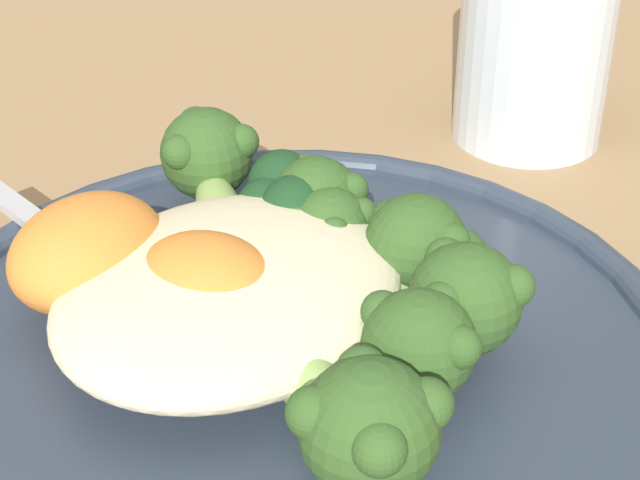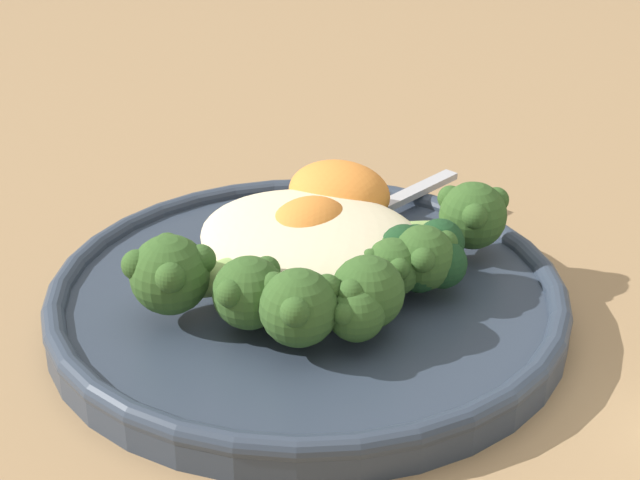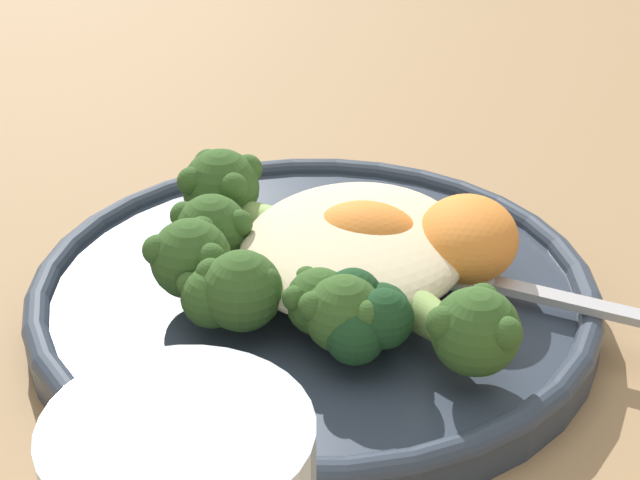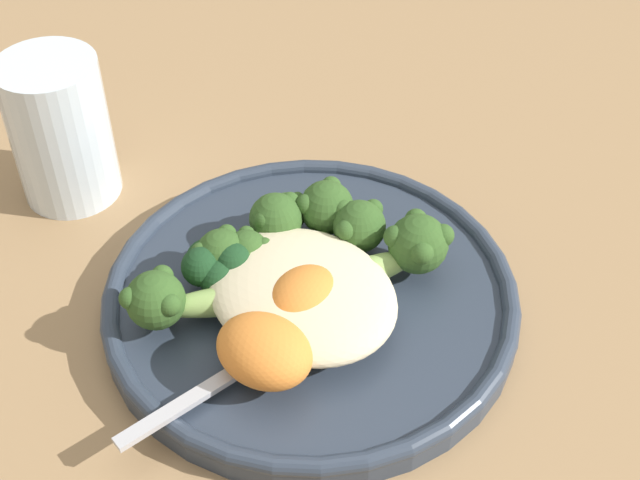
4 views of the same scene
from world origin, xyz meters
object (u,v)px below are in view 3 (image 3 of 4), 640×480
quinoa_mound (355,247)px  broccoli_stalk_7 (440,314)px  broccoli_stalk_2 (217,259)px  broccoli_stalk_4 (259,286)px  broccoli_stalk_6 (342,302)px  sweet_potato_chunk_0 (467,238)px  sweet_potato_chunk_1 (366,238)px  broccoli_stalk_3 (247,288)px  broccoli_stalk_0 (244,201)px  broccoli_stalk_5 (324,291)px  broccoli_stalk_1 (236,237)px  spoon (481,280)px  kale_tuft (362,317)px  plate (314,296)px

quinoa_mound → broccoli_stalk_7: (0.05, 0.05, 0.00)m
broccoli_stalk_2 → broccoli_stalk_4: size_ratio=1.16×
quinoa_mound → broccoli_stalk_7: bearing=47.2°
broccoli_stalk_6 → sweet_potato_chunk_0: bearing=127.7°
sweet_potato_chunk_1 → broccoli_stalk_3: bearing=-40.5°
broccoli_stalk_0 → sweet_potato_chunk_1: bearing=-171.6°
broccoli_stalk_3 → broccoli_stalk_5: (-0.00, 0.03, 0.00)m
broccoli_stalk_5 → broccoli_stalk_7: 0.05m
broccoli_stalk_1 → spoon: (-0.01, 0.11, -0.01)m
broccoli_stalk_5 → sweet_potato_chunk_0: (-0.06, 0.05, 0.00)m
broccoli_stalk_1 → spoon: size_ratio=0.81×
broccoli_stalk_0 → kale_tuft: broccoli_stalk_0 is taller
kale_tuft → broccoli_stalk_2: bearing=-108.3°
broccoli_stalk_0 → broccoli_stalk_6: (0.07, 0.07, -0.00)m
plate → sweet_potato_chunk_0: 0.08m
broccoli_stalk_6 → broccoli_stalk_4: bearing=-109.5°
broccoli_stalk_6 → spoon: 0.07m
broccoli_stalk_2 → sweet_potato_chunk_1: broccoli_stalk_2 is taller
broccoli_stalk_5 → broccoli_stalk_6: (0.01, 0.01, 0.00)m
quinoa_mound → broccoli_stalk_3: (0.04, -0.04, -0.00)m
broccoli_stalk_1 → broccoli_stalk_6: 0.07m
plate → sweet_potato_chunk_0: bearing=111.1°
sweet_potato_chunk_1 → spoon: (0.00, 0.05, -0.01)m
plate → sweet_potato_chunk_1: (-0.01, 0.02, 0.03)m
plate → broccoli_stalk_2: (0.02, -0.04, 0.03)m
kale_tuft → spoon: kale_tuft is taller
broccoli_stalk_2 → spoon: broccoli_stalk_2 is taller
plate → spoon: size_ratio=2.30×
broccoli_stalk_0 → broccoli_stalk_5: size_ratio=1.32×
sweet_potato_chunk_1 → kale_tuft: (0.06, 0.01, -0.00)m
broccoli_stalk_2 → broccoli_stalk_6: (0.02, 0.06, -0.00)m
quinoa_mound → broccoli_stalk_6: bearing=8.9°
plate → broccoli_stalk_5: 0.04m
broccoli_stalk_2 → quinoa_mound: bearing=176.0°
sweet_potato_chunk_0 → spoon: (0.01, 0.01, -0.01)m
plate → broccoli_stalk_5: (0.03, 0.01, 0.02)m
broccoli_stalk_7 → sweet_potato_chunk_0: broccoli_stalk_7 is taller
broccoli_stalk_3 → sweet_potato_chunk_0: (-0.06, 0.09, 0.01)m
sweet_potato_chunk_1 → quinoa_mound: bearing=-39.5°
broccoli_stalk_6 → plate: bearing=-166.2°
broccoli_stalk_7 → sweet_potato_chunk_1: broccoli_stalk_7 is taller
broccoli_stalk_0 → broccoli_stalk_2: size_ratio=1.06×
quinoa_mound → broccoli_stalk_5: (0.04, -0.00, -0.00)m
plate → broccoli_stalk_1: bearing=-90.2°
plate → quinoa_mound: size_ratio=2.16×
spoon → quinoa_mound: bearing=-167.9°
sweet_potato_chunk_0 → sweet_potato_chunk_1: (0.01, -0.05, -0.00)m
broccoli_stalk_1 → sweet_potato_chunk_0: 0.11m
plate → sweet_potato_chunk_1: size_ratio=5.06×
quinoa_mound → broccoli_stalk_3: size_ratio=1.42×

